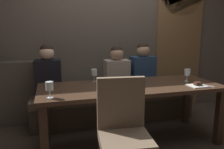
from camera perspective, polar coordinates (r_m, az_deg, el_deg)
ground at (r=2.99m, az=4.65°, el=-16.65°), size 9.00×9.00×0.00m
back_wall_tiled at (r=3.82m, az=-1.47°, el=12.67°), size 6.00×0.12×3.00m
arched_door at (r=4.29m, az=16.83°, el=10.23°), size 0.90×0.05×2.55m
back_counter at (r=3.69m, az=-24.74°, el=-4.36°), size 1.10×0.28×0.95m
dining_table at (r=2.75m, az=4.86°, el=-4.53°), size 2.20×0.84×0.74m
banquette_bench at (r=3.51m, az=0.73°, el=-8.27°), size 2.50×0.44×0.45m
chair_near_side at (r=2.04m, az=2.89°, el=-13.02°), size 0.49×0.49×0.98m
diner_redhead at (r=3.25m, az=-16.09°, el=0.39°), size 0.36×0.24×0.77m
diner_bearded at (r=3.38m, az=1.22°, el=0.91°), size 0.36×0.24×0.73m
diner_far_end at (r=3.52m, az=7.86°, el=1.53°), size 0.36×0.24×0.77m
wine_glass_center_back at (r=2.91m, az=-4.59°, el=0.47°), size 0.08×0.08×0.16m
wine_glass_center_front at (r=3.08m, az=18.70°, el=0.48°), size 0.08×0.08×0.16m
wine_glass_near_right at (r=2.27m, az=-15.69°, el=-2.96°), size 0.08×0.08×0.16m
dessert_plate at (r=2.86m, az=20.96°, el=-2.53°), size 0.19×0.19×0.05m
fork_on_table at (r=2.94m, az=23.27°, el=-2.59°), size 0.08×0.16×0.01m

